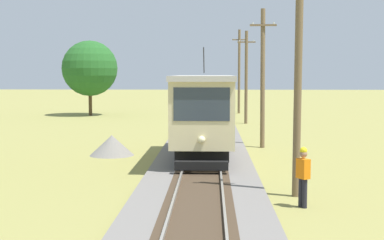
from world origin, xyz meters
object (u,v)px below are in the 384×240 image
gravel_pile (112,145)px  track_worker (303,174)px  utility_pole_near_tram (298,77)px  utility_pole_mid (263,76)px  utility_pole_distant (239,71)px  tree_right_near (90,68)px  red_tram (203,112)px  utility_pole_far (246,76)px

gravel_pile → track_worker: bearing=-53.3°
utility_pole_near_tram → gravel_pile: (-7.46, 8.63, -3.30)m
utility_pole_mid → utility_pole_distant: (0.00, 24.88, 0.43)m
track_worker → tree_right_near: 37.76m
utility_pole_distant → gravel_pile: 29.31m
utility_pole_near_tram → gravel_pile: size_ratio=3.48×
utility_pole_near_tram → gravel_pile: utility_pole_near_tram is taller
red_tram → tree_right_near: size_ratio=1.23×
utility_pole_far → utility_pole_distant: (0.00, 11.05, 0.49)m
utility_pole_far → utility_pole_distant: bearing=90.0°
tree_right_near → utility_pole_near_tram: bearing=-67.3°
utility_pole_distant → utility_pole_mid: bearing=-90.0°
red_tram → gravel_pile: bearing=160.8°
tree_right_near → utility_pole_far: bearing=-29.2°
utility_pole_mid → utility_pole_far: utility_pole_mid is taller
gravel_pile → track_worker: (7.44, -9.99, 0.50)m
utility_pole_mid → tree_right_near: 25.84m
utility_pole_far → track_worker: bearing=-90.0°
red_tram → utility_pole_far: utility_pole_far is taller
red_tram → utility_pole_distant: (3.06, 29.64, 1.99)m
utility_pole_near_tram → red_tram: bearing=113.3°
gravel_pile → track_worker: track_worker is taller
red_tram → gravel_pile: size_ratio=4.02×
utility_pole_mid → utility_pole_far: size_ratio=1.01×
utility_pole_near_tram → gravel_pile: bearing=130.8°
gravel_pile → tree_right_near: tree_right_near is taller
tree_right_near → utility_pole_mid: bearing=-57.1°
utility_pole_far → gravel_pile: (-7.46, -17.06, -3.22)m
utility_pole_near_tram → utility_pole_far: (0.00, 25.69, -0.09)m
red_tram → track_worker: size_ratio=4.79×
utility_pole_distant → gravel_pile: utility_pole_distant is taller
utility_pole_far → gravel_pile: 18.89m
utility_pole_distant → track_worker: (-0.02, -38.10, -3.20)m
utility_pole_mid → track_worker: (-0.02, -13.21, -2.77)m
gravel_pile → track_worker: size_ratio=1.19×
utility_pole_near_tram → tree_right_near: bearing=112.7°
utility_pole_mid → utility_pole_distant: bearing=90.0°
utility_pole_far → utility_pole_near_tram: bearing=-90.0°
red_tram → utility_pole_near_tram: (3.06, -7.10, 1.60)m
utility_pole_mid → utility_pole_distant: 24.89m
utility_pole_mid → utility_pole_distant: size_ratio=0.89×
utility_pole_near_tram → track_worker: 3.12m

